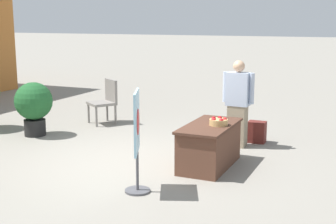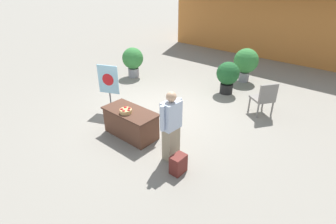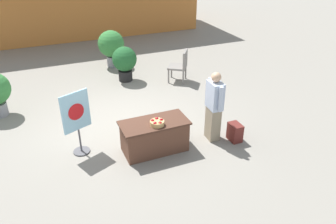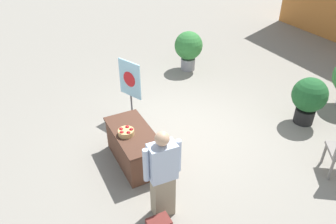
{
  "view_description": "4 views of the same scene",
  "coord_description": "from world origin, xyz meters",
  "px_view_note": "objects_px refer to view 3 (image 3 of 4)",
  "views": [
    {
      "loc": [
        -6.66,
        -3.75,
        2.38
      ],
      "look_at": [
        0.37,
        -0.63,
        0.85
      ],
      "focal_mm": 50.0,
      "sensor_mm": 36.0,
      "label": 1
    },
    {
      "loc": [
        4.82,
        -5.15,
        3.73
      ],
      "look_at": [
        0.95,
        -0.6,
        0.56
      ],
      "focal_mm": 28.0,
      "sensor_mm": 36.0,
      "label": 2
    },
    {
      "loc": [
        -1.69,
        -6.97,
        4.2
      ],
      "look_at": [
        0.93,
        -0.77,
        0.52
      ],
      "focal_mm": 35.0,
      "sensor_mm": 36.0,
      "label": 3
    },
    {
      "loc": [
        5.05,
        -3.04,
        4.34
      ],
      "look_at": [
        0.41,
        -0.67,
        0.97
      ],
      "focal_mm": 35.0,
      "sensor_mm": 36.0,
      "label": 4
    }
  ],
  "objects_px": {
    "poster_board": "(77,120)",
    "display_table": "(154,136)",
    "person_visitor": "(214,106)",
    "backpack": "(235,132)",
    "patio_chair": "(181,64)",
    "potted_plant_near_right": "(125,61)",
    "apple_basket": "(157,123)",
    "potted_plant_far_left": "(111,45)"
  },
  "relations": [
    {
      "from": "apple_basket",
      "to": "potted_plant_far_left",
      "type": "distance_m",
      "value": 5.62
    },
    {
      "from": "person_visitor",
      "to": "poster_board",
      "type": "xyz_separation_m",
      "value": [
        -2.9,
        0.62,
        -0.03
      ]
    },
    {
      "from": "potted_plant_far_left",
      "to": "poster_board",
      "type": "bearing_deg",
      "value": -111.76
    },
    {
      "from": "potted_plant_near_right",
      "to": "potted_plant_far_left",
      "type": "bearing_deg",
      "value": 92.12
    },
    {
      "from": "display_table",
      "to": "potted_plant_near_right",
      "type": "relative_size",
      "value": 1.3
    },
    {
      "from": "patio_chair",
      "to": "potted_plant_near_right",
      "type": "distance_m",
      "value": 1.77
    },
    {
      "from": "apple_basket",
      "to": "potted_plant_near_right",
      "type": "relative_size",
      "value": 0.27
    },
    {
      "from": "poster_board",
      "to": "potted_plant_far_left",
      "type": "height_order",
      "value": "poster_board"
    },
    {
      "from": "person_visitor",
      "to": "backpack",
      "type": "height_order",
      "value": "person_visitor"
    },
    {
      "from": "apple_basket",
      "to": "backpack",
      "type": "height_order",
      "value": "apple_basket"
    },
    {
      "from": "apple_basket",
      "to": "patio_chair",
      "type": "xyz_separation_m",
      "value": [
        2.11,
        3.4,
        -0.19
      ]
    },
    {
      "from": "potted_plant_far_left",
      "to": "person_visitor",
      "type": "bearing_deg",
      "value": -80.41
    },
    {
      "from": "poster_board",
      "to": "patio_chair",
      "type": "bearing_deg",
      "value": 103.61
    },
    {
      "from": "poster_board",
      "to": "display_table",
      "type": "bearing_deg",
      "value": 46.92
    },
    {
      "from": "backpack",
      "to": "patio_chair",
      "type": "bearing_deg",
      "value": 85.32
    },
    {
      "from": "patio_chair",
      "to": "potted_plant_far_left",
      "type": "relative_size",
      "value": 0.8
    },
    {
      "from": "backpack",
      "to": "potted_plant_near_right",
      "type": "bearing_deg",
      "value": 106.81
    },
    {
      "from": "backpack",
      "to": "patio_chair",
      "type": "height_order",
      "value": "patio_chair"
    },
    {
      "from": "person_visitor",
      "to": "patio_chair",
      "type": "distance_m",
      "value": 3.42
    },
    {
      "from": "backpack",
      "to": "patio_chair",
      "type": "xyz_separation_m",
      "value": [
        0.3,
        3.61,
        0.36
      ]
    },
    {
      "from": "person_visitor",
      "to": "patio_chair",
      "type": "bearing_deg",
      "value": -99.35
    },
    {
      "from": "backpack",
      "to": "poster_board",
      "type": "distance_m",
      "value": 3.5
    },
    {
      "from": "backpack",
      "to": "poster_board",
      "type": "xyz_separation_m",
      "value": [
        -3.33,
        0.89,
        0.59
      ]
    },
    {
      "from": "person_visitor",
      "to": "poster_board",
      "type": "distance_m",
      "value": 2.96
    },
    {
      "from": "poster_board",
      "to": "patio_chair",
      "type": "xyz_separation_m",
      "value": [
        3.63,
        2.72,
        -0.23
      ]
    },
    {
      "from": "apple_basket",
      "to": "poster_board",
      "type": "height_order",
      "value": "poster_board"
    },
    {
      "from": "backpack",
      "to": "potted_plant_far_left",
      "type": "bearing_deg",
      "value": 103.25
    },
    {
      "from": "backpack",
      "to": "apple_basket",
      "type": "bearing_deg",
      "value": 173.42
    },
    {
      "from": "display_table",
      "to": "person_visitor",
      "type": "relative_size",
      "value": 0.89
    },
    {
      "from": "backpack",
      "to": "patio_chair",
      "type": "relative_size",
      "value": 0.41
    },
    {
      "from": "backpack",
      "to": "potted_plant_far_left",
      "type": "xyz_separation_m",
      "value": [
        -1.37,
        5.81,
        0.57
      ]
    },
    {
      "from": "display_table",
      "to": "poster_board",
      "type": "height_order",
      "value": "poster_board"
    },
    {
      "from": "apple_basket",
      "to": "poster_board",
      "type": "xyz_separation_m",
      "value": [
        -1.52,
        0.68,
        0.04
      ]
    },
    {
      "from": "apple_basket",
      "to": "display_table",
      "type": "bearing_deg",
      "value": 95.44
    },
    {
      "from": "apple_basket",
      "to": "potted_plant_near_right",
      "type": "distance_m",
      "value": 4.17
    },
    {
      "from": "poster_board",
      "to": "potted_plant_near_right",
      "type": "height_order",
      "value": "poster_board"
    },
    {
      "from": "potted_plant_near_right",
      "to": "apple_basket",
      "type": "bearing_deg",
      "value": -96.9
    },
    {
      "from": "potted_plant_near_right",
      "to": "poster_board",
      "type": "bearing_deg",
      "value": -120.26
    },
    {
      "from": "potted_plant_near_right",
      "to": "potted_plant_far_left",
      "type": "xyz_separation_m",
      "value": [
        -0.05,
        1.46,
        0.12
      ]
    },
    {
      "from": "potted_plant_far_left",
      "to": "display_table",
      "type": "bearing_deg",
      "value": -94.82
    },
    {
      "from": "display_table",
      "to": "poster_board",
      "type": "xyz_separation_m",
      "value": [
        -1.5,
        0.54,
        0.44
      ]
    },
    {
      "from": "person_visitor",
      "to": "potted_plant_near_right",
      "type": "bearing_deg",
      "value": -74.8
    }
  ]
}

